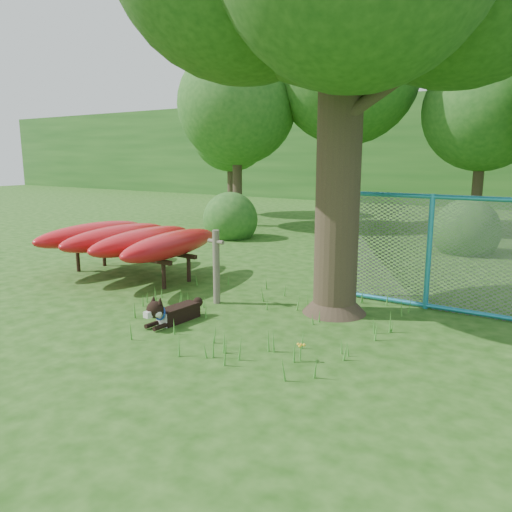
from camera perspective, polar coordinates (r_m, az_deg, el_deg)
The scene contains 13 objects.
ground at distance 7.76m, azimuth -6.22°, elevation -8.56°, with size 80.00×80.00×0.00m, color #1A450D.
wooden_post at distance 9.00m, azimuth -4.56°, elevation -1.02°, with size 0.37×0.14×1.35m.
kayak_rack at distance 11.34m, azimuth -14.23°, elevation 1.91°, with size 3.63×3.29×1.11m.
husky_dog at distance 8.12m, azimuth -9.71°, elevation -6.38°, with size 0.33×1.18×0.52m.
fence_section at distance 9.09m, azimuth 19.16°, elevation 0.41°, with size 3.44×0.12×3.35m.
wildflower_clump at distance 6.61m, azimuth 5.13°, elevation -10.26°, with size 0.12×0.12×0.25m.
bg_tree_a at distance 19.28m, azimuth -2.21°, elevation 16.82°, with size 4.40×4.40×6.70m.
bg_tree_b at distance 19.43m, azimuth 10.45°, elevation 19.95°, with size 5.20×5.20×8.22m.
bg_tree_c at distance 18.91m, azimuth 24.60°, elevation 14.80°, with size 4.00×4.00×6.12m.
bg_tree_f at distance 23.12m, azimuth -2.90°, elevation 14.02°, with size 3.60×3.60×5.55m.
shrub_left at distance 16.50m, azimuth -2.94°, elevation 2.12°, with size 1.80×1.80×1.80m, color #23571C.
shrub_mid at distance 15.06m, azimuth 22.71°, elevation 0.37°, with size 1.80×1.80×1.80m, color #23571C.
wooded_hillside at distance 33.91m, azimuth 26.12°, elevation 10.80°, with size 80.00×12.00×6.00m, color #23571C.
Camera 1 is at (4.71, -5.58, 2.63)m, focal length 35.00 mm.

